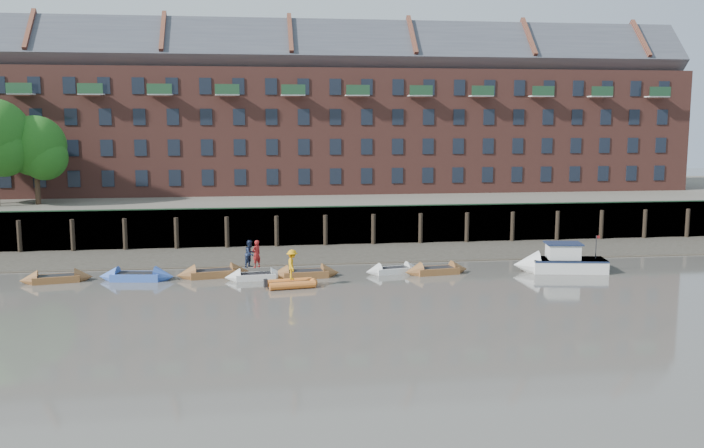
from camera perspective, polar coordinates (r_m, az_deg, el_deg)
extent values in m
plane|color=#5B574F|center=(40.08, -1.81, -6.99)|extent=(220.00, 220.00, 0.00)
cube|color=#3D382F|center=(57.59, -3.65, -2.38)|extent=(110.00, 8.00, 0.50)
cube|color=#4C4336|center=(54.26, -3.40, -3.03)|extent=(110.00, 1.60, 0.10)
cube|color=#2D2A26|center=(61.67, -3.96, -0.19)|extent=(110.00, 0.80, 3.20)
cylinder|color=black|center=(63.57, -24.12, -0.90)|extent=(0.36, 0.36, 2.60)
cylinder|color=black|center=(62.55, -20.60, -0.85)|extent=(0.36, 0.36, 2.60)
cylinder|color=black|center=(61.77, -16.98, -0.79)|extent=(0.36, 0.36, 2.60)
cylinder|color=black|center=(61.24, -13.29, -0.73)|extent=(0.36, 0.36, 2.60)
cylinder|color=black|center=(60.98, -9.55, -0.66)|extent=(0.36, 0.36, 2.60)
cylinder|color=black|center=(60.97, -5.79, -0.59)|extent=(0.36, 0.36, 2.60)
cylinder|color=black|center=(61.23, -2.04, -0.52)|extent=(0.36, 0.36, 2.60)
cylinder|color=black|center=(61.74, 1.65, -0.44)|extent=(0.36, 0.36, 2.60)
cylinder|color=black|center=(62.51, 5.27, -0.37)|extent=(0.36, 0.36, 2.60)
cylinder|color=black|center=(63.52, 8.79, -0.30)|extent=(0.36, 0.36, 2.60)
cylinder|color=black|center=(64.77, 12.19, -0.22)|extent=(0.36, 0.36, 2.60)
cylinder|color=black|center=(66.23, 15.44, -0.15)|extent=(0.36, 0.36, 2.60)
cylinder|color=black|center=(67.89, 18.55, -0.09)|extent=(0.36, 0.36, 2.60)
cylinder|color=black|center=(69.75, 21.50, -0.02)|extent=(0.36, 0.36, 2.60)
cylinder|color=black|center=(71.78, 24.29, 0.04)|extent=(0.36, 0.36, 2.60)
cube|color=#264C2D|center=(61.16, -3.95, 1.30)|extent=(110.00, 0.06, 0.10)
cube|color=#5E594D|center=(75.13, -4.64, 1.28)|extent=(110.00, 28.00, 3.20)
cube|color=brown|center=(75.62, -4.74, 7.09)|extent=(80.00, 10.00, 12.00)
cube|color=#42444C|center=(75.85, -4.81, 12.54)|extent=(80.60, 15.56, 15.56)
cube|color=black|center=(74.06, -25.04, 3.10)|extent=(1.10, 0.12, 1.50)
cube|color=black|center=(73.22, -22.80, 3.18)|extent=(1.10, 0.12, 1.50)
cube|color=black|center=(72.50, -20.50, 3.25)|extent=(1.10, 0.12, 1.50)
cube|color=black|center=(71.90, -18.17, 3.33)|extent=(1.10, 0.12, 1.50)
cube|color=black|center=(71.41, -15.80, 3.39)|extent=(1.10, 0.12, 1.50)
cube|color=black|center=(71.05, -13.40, 3.46)|extent=(1.10, 0.12, 1.50)
cube|color=black|center=(70.81, -10.98, 3.51)|extent=(1.10, 0.12, 1.50)
cube|color=black|center=(70.71, -8.55, 3.56)|extent=(1.10, 0.12, 1.50)
cube|color=black|center=(70.72, -6.11, 3.61)|extent=(1.10, 0.12, 1.50)
cube|color=black|center=(70.87, -3.68, 3.65)|extent=(1.10, 0.12, 1.50)
cube|color=black|center=(71.14, -1.27, 3.68)|extent=(1.10, 0.12, 1.50)
cube|color=black|center=(71.54, 1.13, 3.70)|extent=(1.10, 0.12, 1.50)
cube|color=black|center=(72.06, 3.49, 3.72)|extent=(1.10, 0.12, 1.50)
cube|color=black|center=(72.70, 5.81, 3.73)|extent=(1.10, 0.12, 1.50)
cube|color=black|center=(73.45, 8.10, 3.74)|extent=(1.10, 0.12, 1.50)
cube|color=black|center=(74.32, 10.33, 3.74)|extent=(1.10, 0.12, 1.50)
cube|color=black|center=(75.30, 12.50, 3.73)|extent=(1.10, 0.12, 1.50)
cube|color=black|center=(76.39, 14.62, 3.72)|extent=(1.10, 0.12, 1.50)
cube|color=black|center=(77.57, 16.68, 3.70)|extent=(1.10, 0.12, 1.50)
cube|color=black|center=(78.85, 18.67, 3.68)|extent=(1.10, 0.12, 1.50)
cube|color=black|center=(80.23, 20.59, 3.66)|extent=(1.10, 0.12, 1.50)
cube|color=black|center=(81.69, 22.45, 3.63)|extent=(1.10, 0.12, 1.50)
cube|color=black|center=(73.91, -25.17, 5.26)|extent=(1.10, 0.12, 1.50)
cube|color=black|center=(73.07, -22.92, 5.36)|extent=(1.10, 0.12, 1.50)
cube|color=black|center=(72.35, -20.61, 5.46)|extent=(1.10, 0.12, 1.50)
cube|color=black|center=(71.74, -18.27, 5.55)|extent=(1.10, 0.12, 1.50)
cube|color=black|center=(71.26, -15.89, 5.64)|extent=(1.10, 0.12, 1.50)
cube|color=black|center=(70.89, -13.47, 5.71)|extent=(1.10, 0.12, 1.50)
cube|color=black|center=(70.66, -11.04, 5.78)|extent=(1.10, 0.12, 1.50)
cube|color=black|center=(70.55, -8.60, 5.83)|extent=(1.10, 0.12, 1.50)
cube|color=black|center=(70.57, -6.15, 5.88)|extent=(1.10, 0.12, 1.50)
cube|color=black|center=(70.71, -3.70, 5.91)|extent=(1.10, 0.12, 1.50)
cube|color=black|center=(70.98, -1.27, 5.93)|extent=(1.10, 0.12, 1.50)
cube|color=black|center=(71.38, 1.13, 5.94)|extent=(1.10, 0.12, 1.50)
cube|color=black|center=(71.90, 3.51, 5.94)|extent=(1.10, 0.12, 1.50)
cube|color=black|center=(72.54, 5.85, 5.94)|extent=(1.10, 0.12, 1.50)
cube|color=black|center=(73.30, 8.14, 5.92)|extent=(1.10, 0.12, 1.50)
cube|color=black|center=(74.17, 10.38, 5.89)|extent=(1.10, 0.12, 1.50)
cube|color=black|center=(75.15, 12.57, 5.86)|extent=(1.10, 0.12, 1.50)
cube|color=black|center=(76.24, 14.70, 5.82)|extent=(1.10, 0.12, 1.50)
cube|color=black|center=(77.43, 16.76, 5.77)|extent=(1.10, 0.12, 1.50)
cube|color=black|center=(78.71, 18.76, 5.72)|extent=(1.10, 0.12, 1.50)
cube|color=black|center=(80.09, 20.69, 5.66)|extent=(1.10, 0.12, 1.50)
cube|color=black|center=(81.55, 22.56, 5.59)|extent=(1.10, 0.12, 1.50)
cube|color=black|center=(73.87, -25.30, 7.43)|extent=(1.10, 0.12, 1.50)
cube|color=black|center=(73.03, -23.04, 7.56)|extent=(1.10, 0.12, 1.50)
cube|color=black|center=(72.30, -20.72, 7.68)|extent=(1.10, 0.12, 1.50)
cube|color=black|center=(71.69, -18.37, 7.79)|extent=(1.10, 0.12, 1.50)
cube|color=black|center=(71.21, -15.97, 7.89)|extent=(1.10, 0.12, 1.50)
cube|color=black|center=(70.85, -13.55, 7.97)|extent=(1.10, 0.12, 1.50)
cube|color=black|center=(70.61, -11.10, 8.05)|extent=(1.10, 0.12, 1.50)
cube|color=black|center=(70.50, -8.64, 8.11)|extent=(1.10, 0.12, 1.50)
cube|color=black|center=(70.52, -6.18, 8.15)|extent=(1.10, 0.12, 1.50)
cube|color=black|center=(70.66, -3.72, 8.18)|extent=(1.10, 0.12, 1.50)
cube|color=black|center=(70.94, -1.28, 8.19)|extent=(1.10, 0.12, 1.50)
cube|color=black|center=(71.33, 1.14, 8.19)|extent=(1.10, 0.12, 1.50)
cube|color=black|center=(71.86, 3.53, 8.18)|extent=(1.10, 0.12, 1.50)
cube|color=black|center=(72.50, 5.88, 8.15)|extent=(1.10, 0.12, 1.50)
cube|color=black|center=(73.26, 8.18, 8.11)|extent=(1.10, 0.12, 1.50)
cube|color=black|center=(74.13, 10.44, 8.06)|extent=(1.10, 0.12, 1.50)
cube|color=black|center=(75.11, 12.63, 7.99)|extent=(1.10, 0.12, 1.50)
cube|color=black|center=(76.20, 14.77, 7.92)|extent=(1.10, 0.12, 1.50)
cube|color=black|center=(77.39, 16.84, 7.84)|extent=(1.10, 0.12, 1.50)
cube|color=black|center=(78.67, 18.85, 7.75)|extent=(1.10, 0.12, 1.50)
cube|color=black|center=(80.05, 20.79, 7.66)|extent=(1.10, 0.12, 1.50)
cube|color=black|center=(81.51, 22.66, 7.56)|extent=(1.10, 0.12, 1.50)
cube|color=black|center=(73.09, -23.16, 9.75)|extent=(1.10, 0.12, 1.50)
cube|color=black|center=(72.37, -20.83, 9.89)|extent=(1.10, 0.12, 1.50)
cube|color=black|center=(71.76, -18.47, 10.02)|extent=(1.10, 0.12, 1.50)
cube|color=black|center=(71.27, -16.06, 10.14)|extent=(1.10, 0.12, 1.50)
cube|color=black|center=(70.91, -13.62, 10.24)|extent=(1.10, 0.12, 1.50)
cube|color=black|center=(70.67, -11.16, 10.32)|extent=(1.10, 0.12, 1.50)
cube|color=black|center=(70.57, -8.69, 10.38)|extent=(1.10, 0.12, 1.50)
cube|color=black|center=(70.58, -6.22, 10.42)|extent=(1.10, 0.12, 1.50)
cube|color=black|center=(70.73, -3.75, 10.45)|extent=(1.10, 0.12, 1.50)
cube|color=black|center=(71.00, -1.29, 10.45)|extent=(1.10, 0.12, 1.50)
cube|color=black|center=(71.40, 1.14, 10.44)|extent=(1.10, 0.12, 1.50)
cube|color=black|center=(71.92, 3.55, 10.41)|extent=(1.10, 0.12, 1.50)
cube|color=black|center=(72.56, 5.91, 10.36)|extent=(1.10, 0.12, 1.50)
cube|color=black|center=(73.32, 8.23, 10.30)|extent=(1.10, 0.12, 1.50)
cube|color=black|center=(74.19, 10.49, 10.22)|extent=(1.10, 0.12, 1.50)
cube|color=black|center=(75.17, 12.70, 10.13)|extent=(1.10, 0.12, 1.50)
cube|color=black|center=(76.26, 14.85, 10.02)|extent=(1.10, 0.12, 1.50)
cube|color=black|center=(77.44, 16.93, 9.91)|extent=(1.10, 0.12, 1.50)
cube|color=black|center=(78.73, 18.94, 9.79)|extent=(1.10, 0.12, 1.50)
cube|color=black|center=(80.10, 20.89, 9.66)|extent=(1.10, 0.12, 1.50)
cube|color=black|center=(81.57, 22.77, 9.52)|extent=(1.10, 0.12, 1.50)
cylinder|color=#3A281C|center=(68.64, -22.96, 3.05)|extent=(0.44, 0.44, 4.00)
sphere|color=#216019|center=(68.48, -23.10, 5.52)|extent=(5.12, 5.12, 5.12)
cube|color=brown|center=(51.59, -21.69, -3.91)|extent=(3.03, 1.80, 0.44)
cone|color=brown|center=(51.52, -19.85, -3.84)|extent=(1.33, 1.47, 1.28)
cone|color=brown|center=(51.71, -23.52, -3.99)|extent=(1.33, 1.47, 1.28)
cube|color=black|center=(51.55, -21.70, -3.69)|extent=(2.50, 1.40, 0.06)
cube|color=#385EBE|center=(50.50, -16.16, -3.88)|extent=(3.29, 1.84, 0.49)
cone|color=#385EBE|center=(50.01, -14.16, -3.92)|extent=(1.40, 1.57, 1.41)
cone|color=#385EBE|center=(51.05, -18.13, -3.84)|extent=(1.40, 1.57, 1.41)
cube|color=black|center=(50.45, -16.17, -3.63)|extent=(2.73, 1.41, 0.06)
cube|color=brown|center=(50.33, -10.57, -3.74)|extent=(3.30, 1.96, 0.48)
cone|color=brown|center=(50.60, -8.54, -3.63)|extent=(1.44, 1.60, 1.39)
cone|color=brown|center=(50.12, -12.61, -3.85)|extent=(1.44, 1.60, 1.39)
cube|color=black|center=(50.29, -10.57, -3.49)|extent=(2.73, 1.52, 0.06)
cube|color=silver|center=(49.16, -7.39, -4.00)|extent=(2.66, 1.35, 0.40)
cone|color=silver|center=(49.29, -5.64, -3.94)|extent=(1.09, 1.24, 1.16)
cone|color=silver|center=(49.07, -9.14, -4.06)|extent=(1.09, 1.24, 1.16)
cube|color=black|center=(49.12, -7.39, -3.79)|extent=(2.21, 1.03, 0.06)
cube|color=brown|center=(49.48, -3.61, -3.83)|extent=(3.07, 1.59, 0.46)
cone|color=brown|center=(49.78, -1.64, -3.75)|extent=(1.27, 1.44, 1.34)
cone|color=brown|center=(49.25, -5.61, -3.91)|extent=(1.27, 1.44, 1.34)
cube|color=black|center=(49.44, -3.62, -3.59)|extent=(2.55, 1.22, 0.06)
cube|color=silver|center=(50.80, 3.18, -3.56)|extent=(2.72, 1.63, 0.40)
cone|color=silver|center=(51.36, 4.72, -3.44)|extent=(1.20, 1.32, 1.15)
cone|color=silver|center=(50.27, 1.61, -3.67)|extent=(1.20, 1.32, 1.15)
cube|color=black|center=(50.76, 3.18, -3.36)|extent=(2.25, 1.26, 0.06)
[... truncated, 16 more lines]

